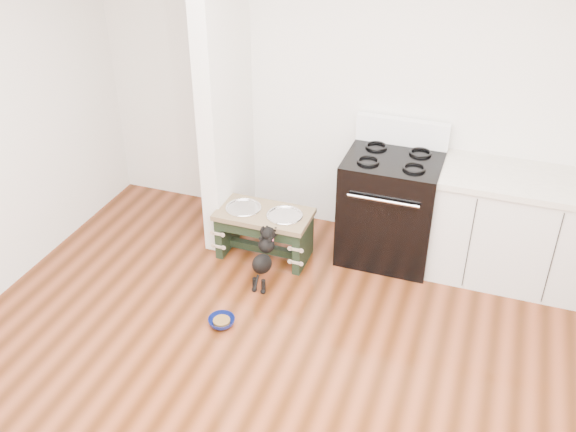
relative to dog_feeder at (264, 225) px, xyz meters
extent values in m
plane|color=silver|center=(0.73, 0.72, 1.04)|extent=(5.00, 0.00, 5.00)
cube|color=silver|center=(-0.45, 0.32, 1.04)|extent=(0.15, 0.80, 2.70)
cube|color=black|center=(0.98, 0.38, 0.15)|extent=(0.76, 0.65, 0.92)
cube|color=black|center=(0.98, 0.07, 0.09)|extent=(0.58, 0.02, 0.50)
cylinder|color=silver|center=(0.98, 0.03, 0.41)|extent=(0.56, 0.02, 0.02)
cube|color=white|center=(0.98, 0.65, 0.72)|extent=(0.76, 0.08, 0.22)
torus|color=black|center=(0.80, 0.24, 0.62)|extent=(0.18, 0.18, 0.02)
torus|color=black|center=(1.16, 0.24, 0.62)|extent=(0.18, 0.18, 0.02)
torus|color=black|center=(0.80, 0.52, 0.62)|extent=(0.18, 0.18, 0.02)
torus|color=black|center=(1.16, 0.52, 0.62)|extent=(0.18, 0.18, 0.02)
cube|color=silver|center=(1.96, 0.40, 0.12)|extent=(1.20, 0.60, 0.86)
cube|color=#BBB1A0|center=(1.96, 0.40, 0.58)|extent=(1.24, 0.64, 0.05)
cube|color=black|center=(1.96, 0.14, -0.26)|extent=(1.20, 0.06, 0.10)
cube|color=black|center=(-0.34, 0.01, -0.11)|extent=(0.06, 0.38, 0.39)
cube|color=black|center=(0.34, 0.01, -0.11)|extent=(0.06, 0.38, 0.39)
cube|color=black|center=(0.00, -0.17, 0.03)|extent=(0.63, 0.03, 0.10)
cube|color=black|center=(0.00, 0.01, -0.24)|extent=(0.63, 0.06, 0.06)
cube|color=brown|center=(0.00, 0.01, 0.10)|extent=(0.79, 0.42, 0.04)
cylinder|color=silver|center=(-0.18, 0.01, 0.10)|extent=(0.27, 0.27, 0.05)
cylinder|color=silver|center=(0.18, 0.01, 0.10)|extent=(0.27, 0.27, 0.05)
torus|color=silver|center=(-0.18, 0.01, 0.13)|extent=(0.31, 0.31, 0.02)
torus|color=silver|center=(0.18, 0.01, 0.13)|extent=(0.31, 0.31, 0.02)
cylinder|color=black|center=(0.10, -0.48, -0.25)|extent=(0.03, 0.03, 0.12)
cylinder|color=black|center=(0.18, -0.48, -0.25)|extent=(0.03, 0.03, 0.12)
sphere|color=black|center=(0.10, -0.49, -0.29)|extent=(0.04, 0.04, 0.04)
sphere|color=black|center=(0.18, -0.49, -0.29)|extent=(0.04, 0.04, 0.04)
ellipsoid|color=black|center=(0.14, -0.40, -0.09)|extent=(0.14, 0.32, 0.28)
sphere|color=black|center=(0.14, -0.30, 0.02)|extent=(0.13, 0.13, 0.13)
sphere|color=black|center=(0.14, -0.26, 0.11)|extent=(0.11, 0.11, 0.11)
sphere|color=black|center=(0.10, -0.19, 0.11)|extent=(0.04, 0.04, 0.04)
sphere|color=black|center=(0.18, -0.19, 0.11)|extent=(0.04, 0.04, 0.04)
cylinder|color=black|center=(0.14, -0.53, -0.18)|extent=(0.02, 0.09, 0.10)
torus|color=#EA445D|center=(0.14, -0.28, 0.06)|extent=(0.11, 0.07, 0.10)
imported|color=#0B134F|center=(0.03, -0.95, -0.28)|extent=(0.23, 0.23, 0.06)
cylinder|color=brown|center=(0.03, -0.95, -0.27)|extent=(0.13, 0.13, 0.03)
camera|label=1|loc=(1.71, -4.20, 2.89)|focal=40.00mm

